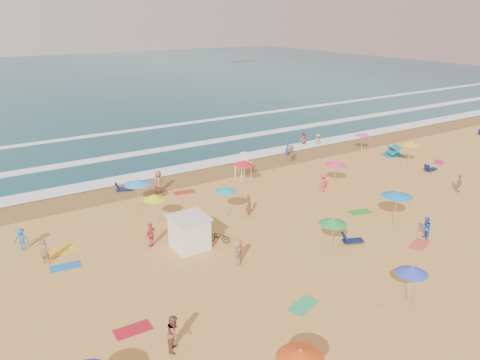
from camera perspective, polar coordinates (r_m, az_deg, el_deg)
ground at (r=32.62m, az=5.43°, el=-5.54°), size 220.00×220.00×0.00m
ocean at (r=109.50m, az=-23.23°, el=10.85°), size 220.00×140.00×0.18m
wet_sand at (r=42.38m, az=-5.00°, el=0.53°), size 220.00×220.00×0.00m
surf_foam at (r=49.98m, az=-9.78°, el=3.41°), size 200.00×18.70×0.05m
cabana at (r=29.30m, az=-6.18°, el=-6.46°), size 2.00×2.00×2.00m
cabana_roof at (r=28.85m, az=-6.26°, el=-4.57°), size 2.20×2.20×0.12m
bicycle at (r=30.13m, az=-2.63°, el=-6.86°), size 1.31×1.54×0.80m
lifeguard_stand at (r=40.97m, az=0.38°, el=1.47°), size 1.20×1.20×2.10m
beach_umbrellas at (r=32.27m, az=8.63°, el=-1.96°), size 56.34×28.15×0.82m
loungers at (r=35.60m, az=16.20°, el=-3.75°), size 53.53×24.50×0.34m
towels at (r=32.44m, az=9.86°, el=-5.88°), size 37.67×23.04×0.03m
popup_tents at (r=49.74m, az=25.64°, el=2.25°), size 8.21×14.37×1.20m
beachgoers at (r=35.69m, az=-2.34°, el=-1.83°), size 45.87×24.87×2.15m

